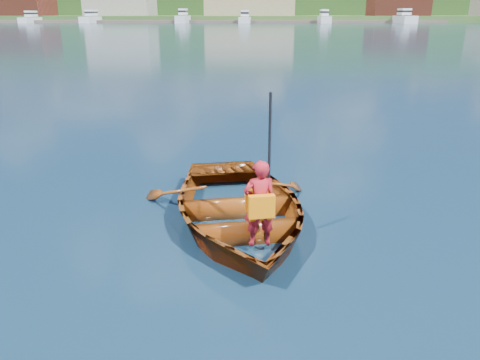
% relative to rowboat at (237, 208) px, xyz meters
% --- Properties ---
extents(ground, '(600.00, 600.00, 0.00)m').
position_rel_rowboat_xyz_m(ground, '(-0.30, -0.26, -0.26)').
color(ground, '#103046').
rests_on(ground, ground).
extents(rowboat, '(3.64, 4.51, 0.83)m').
position_rel_rowboat_xyz_m(rowboat, '(0.00, 0.00, 0.00)').
color(rowboat, maroon).
rests_on(rowboat, ground).
extents(child_paddler, '(0.48, 0.40, 2.01)m').
position_rel_rowboat_xyz_m(child_paddler, '(0.34, -0.84, 0.43)').
color(child_paddler, '#B31B27').
rests_on(child_paddler, ground).
extents(dock, '(159.95, 13.78, 0.80)m').
position_rel_rowboat_xyz_m(dock, '(-8.59, 147.74, 0.14)').
color(dock, brown).
rests_on(dock, ground).
extents(marina_yachts, '(144.16, 13.80, 4.42)m').
position_rel_rowboat_xyz_m(marina_yachts, '(1.85, 143.04, 1.17)').
color(marina_yachts, white).
rests_on(marina_yachts, ground).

